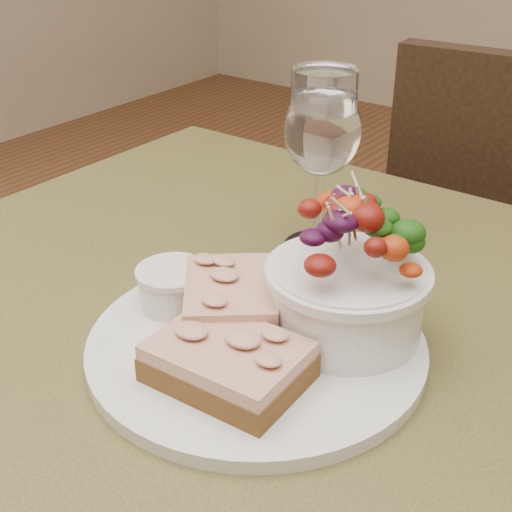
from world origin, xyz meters
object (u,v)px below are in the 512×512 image
Objects in this scene: cafe_table at (236,415)px; dinner_plate at (256,345)px; ramekin at (173,285)px; sandwich_front at (228,362)px; salad_bowl at (349,269)px; sandwich_back at (230,298)px; wine_glass at (322,136)px.

dinner_plate reaches higher than cafe_table.
ramekin reaches higher than cafe_table.
salad_bowl is at bearing 67.89° from sandwich_front.
wine_glass is (-0.02, 0.18, 0.09)m from sandwich_back.
sandwich_front reaches higher than dinner_plate.
ramekin is 0.34× the size of wine_glass.
dinner_plate is at bearing 101.96° from sandwich_front.
cafe_table is 13.36× the size of ramekin.
dinner_plate is (0.04, -0.02, 0.11)m from cafe_table.
ramekin is 0.16m from salad_bowl.
ramekin reaches higher than dinner_plate.
salad_bowl reaches higher than dinner_plate.
sandwich_front is at bearing -1.67° from sandwich_back.
sandwich_back is 0.73× the size of wine_glass.
cafe_table is 0.28m from wine_glass.
sandwich_back is (-0.03, 0.01, 0.03)m from dinner_plate.
salad_bowl is (0.04, 0.11, 0.04)m from sandwich_front.
wine_glass is (-0.06, 0.19, 0.12)m from dinner_plate.
sandwich_front is 0.91× the size of salad_bowl.
sandwich_front is 0.27m from wine_glass.
ramekin reaches higher than sandwich_front.
dinner_plate is at bearing -134.51° from salad_bowl.
cafe_table is 2.87× the size of dinner_plate.
sandwich_back reaches higher than ramekin.
sandwich_back reaches higher than dinner_plate.
salad_bowl is at bearing -50.32° from wine_glass.
sandwich_front is (0.01, -0.05, 0.02)m from dinner_plate.
ramekin is at bearing -159.31° from salad_bowl.
salad_bowl is at bearing 20.69° from ramekin.
cafe_table is 0.14m from sandwich_back.
salad_bowl reaches higher than cafe_table.
sandwich_front is 0.12m from salad_bowl.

